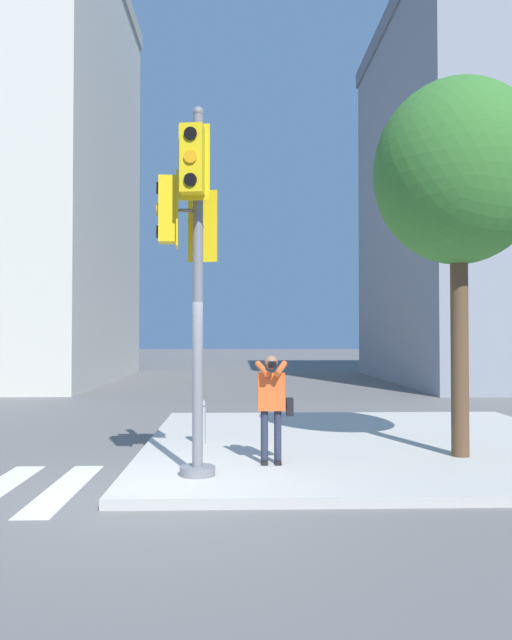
{
  "coord_description": "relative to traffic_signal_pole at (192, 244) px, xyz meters",
  "views": [
    {
      "loc": [
        1.11,
        -7.84,
        2.05
      ],
      "look_at": [
        1.37,
        1.12,
        2.26
      ],
      "focal_mm": 35.0,
      "sensor_mm": 36.0,
      "label": 1
    }
  ],
  "objects": [
    {
      "name": "ground_plane",
      "position": [
        -0.48,
        -0.71,
        -3.29
      ],
      "size": [
        160.0,
        160.0,
        0.0
      ],
      "primitive_type": "plane",
      "color": "slate"
    },
    {
      "name": "sidewalk_corner",
      "position": [
        3.02,
        2.79,
        -3.22
      ],
      "size": [
        8.0,
        8.0,
        0.13
      ],
      "color": "#BCB7AD",
      "rests_on": "ground_plane"
    },
    {
      "name": "fire_hydrant",
      "position": [
        -0.02,
        2.48,
        -2.77
      ],
      "size": [
        0.19,
        0.25,
        0.78
      ],
      "color": "#99999E",
      "rests_on": "sidewalk_corner"
    },
    {
      "name": "traffic_signal_pole",
      "position": [
        0.0,
        0.0,
        0.0
      ],
      "size": [
        0.83,
        1.14,
        5.07
      ],
      "color": "slate",
      "rests_on": "sidewalk_corner"
    },
    {
      "name": "street_tree",
      "position": [
        4.14,
        1.22,
        1.32
      ],
      "size": [
        2.68,
        2.68,
        5.99
      ],
      "color": "brown",
      "rests_on": "sidewalk_corner"
    },
    {
      "name": "person_photographer",
      "position": [
        1.14,
        0.75,
        -2.2
      ],
      "size": [
        0.58,
        0.54,
        1.61
      ],
      "color": "black",
      "rests_on": "sidewalk_corner"
    }
  ]
}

